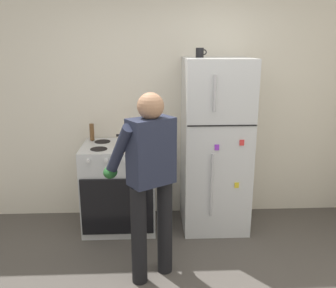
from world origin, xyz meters
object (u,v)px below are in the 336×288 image
Objects in this scene: stove_range at (120,187)px; coffee_mug at (200,53)px; red_pot at (133,139)px; pepper_mill at (92,132)px; refrigerator at (215,145)px; person_cook at (149,172)px.

stove_range is 1.64m from coffee_mug.
stove_range is at bearing -175.93° from coffee_mug.
stove_range is 0.56m from red_pot.
stove_range is at bearing -35.04° from pepper_mill.
refrigerator is 0.97m from coffee_mug.
stove_range is 0.58× the size of person_cook.
red_pot is 0.52m from pepper_mill.
coffee_mug is (0.85, 0.06, 1.41)m from stove_range.
red_pot is (-0.17, 0.86, 0.05)m from person_cook.
red_pot is at bearing 101.20° from person_cook.
stove_range is 2.72× the size of red_pot.
coffee_mug is 0.61× the size of pepper_mill.
coffee_mug reaches higher than person_cook.
refrigerator reaches higher than person_cook.
coffee_mug is at bearing 164.17° from refrigerator.
stove_range is 5.11× the size of pepper_mill.
red_pot is 1.11m from coffee_mug.
refrigerator reaches higher than red_pot.
stove_range is (-1.03, -0.01, -0.45)m from refrigerator.
coffee_mug is (-0.18, 0.05, 0.96)m from refrigerator.
pepper_mill reaches higher than red_pot.
refrigerator is at bearing 0.56° from stove_range.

